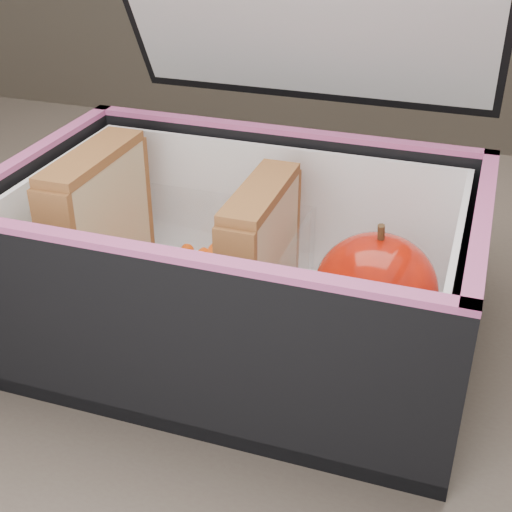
{
  "coord_description": "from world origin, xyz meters",
  "views": [
    {
      "loc": [
        0.14,
        -0.43,
        1.06
      ],
      "look_at": [
        0.01,
        -0.02,
        0.81
      ],
      "focal_mm": 50.0,
      "sensor_mm": 36.0,
      "label": 1
    }
  ],
  "objects": [
    {
      "name": "paper_napkin",
      "position": [
        0.09,
        -0.03,
        0.77
      ],
      "size": [
        0.1,
        0.1,
        0.01
      ],
      "primitive_type": "cube",
      "rotation": [
        0.0,
        0.0,
        -0.28
      ],
      "color": "white",
      "rests_on": "lunch_bag"
    },
    {
      "name": "carrot_sticks",
      "position": [
        -0.05,
        -0.04,
        0.79
      ],
      "size": [
        0.04,
        0.14,
        0.03
      ],
      "color": "#DB410D",
      "rests_on": "plastic_tub"
    },
    {
      "name": "plastic_tub",
      "position": [
        -0.05,
        -0.03,
        0.8
      ],
      "size": [
        0.17,
        0.12,
        0.07
      ],
      "primitive_type": null,
      "color": "white",
      "rests_on": "lunch_bag"
    },
    {
      "name": "sandwich_left",
      "position": [
        -0.11,
        -0.03,
        0.82
      ],
      "size": [
        0.03,
        0.1,
        0.11
      ],
      "color": "tan",
      "rests_on": "plastic_tub"
    },
    {
      "name": "lunch_bag",
      "position": [
        -0.0,
        -0.03,
        0.82
      ],
      "size": [
        0.32,
        0.31,
        0.3
      ],
      "color": "black",
      "rests_on": "kitchen_table"
    },
    {
      "name": "sandwich_right",
      "position": [
        0.01,
        -0.03,
        0.82
      ],
      "size": [
        0.03,
        0.09,
        0.11
      ],
      "color": "tan",
      "rests_on": "plastic_tub"
    },
    {
      "name": "kitchen_table",
      "position": [
        0.0,
        0.0,
        0.66
      ],
      "size": [
        1.2,
        0.8,
        0.75
      ],
      "color": "brown",
      "rests_on": "ground"
    },
    {
      "name": "red_apple",
      "position": [
        0.09,
        -0.03,
        0.81
      ],
      "size": [
        0.09,
        0.09,
        0.09
      ],
      "rotation": [
        0.0,
        0.0,
        -0.13
      ],
      "color": "maroon",
      "rests_on": "paper_napkin"
    }
  ]
}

